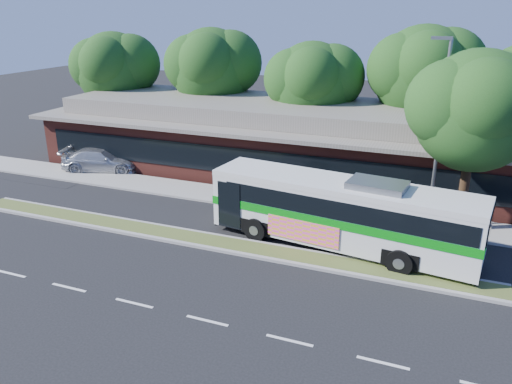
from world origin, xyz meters
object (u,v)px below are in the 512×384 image
Objects in this scene: lamp_post at (439,131)px; sedan at (102,160)px; transit_bus at (343,209)px; sidewalk_tree at (486,108)px.

lamp_post reaches higher than sedan.
lamp_post is 0.74× the size of transit_bus.
sidewalk_tree is (5.34, 3.94, 4.14)m from transit_bus.
lamp_post reaches higher than sidewalk_tree.
transit_bus is 1.42× the size of sidewalk_tree.
transit_bus reaches higher than sedan.
lamp_post reaches higher than transit_bus.
lamp_post is 2.17m from sidewalk_tree.
transit_bus is at bearing -143.58° from sidewalk_tree.
lamp_post is 1.05× the size of sidewalk_tree.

